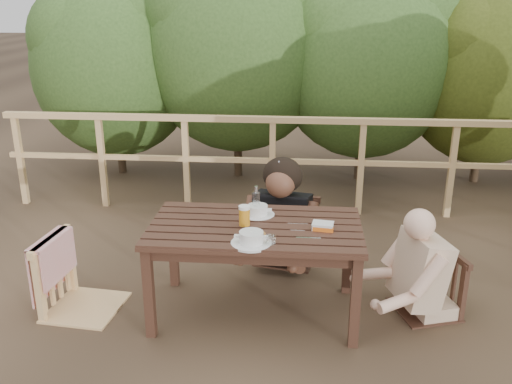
# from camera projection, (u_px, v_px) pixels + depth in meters

# --- Properties ---
(ground) EXTENTS (60.00, 60.00, 0.00)m
(ground) POSITION_uv_depth(u_px,v_px,m) (255.00, 312.00, 4.01)
(ground) COLOR brown
(ground) RESTS_ON ground
(table) EXTENTS (1.44, 0.81, 0.67)m
(table) POSITION_uv_depth(u_px,v_px,m) (255.00, 270.00, 3.90)
(table) COLOR #351F15
(table) RESTS_ON ground
(chair_left) EXTENTS (0.56, 0.56, 1.03)m
(chair_left) POSITION_uv_depth(u_px,v_px,m) (79.00, 244.00, 3.88)
(chair_left) COLOR tan
(chair_left) RESTS_ON ground
(chair_far) EXTENTS (0.57, 0.57, 0.97)m
(chair_far) POSITION_uv_depth(u_px,v_px,m) (287.00, 206.00, 4.66)
(chair_far) COLOR #351F15
(chair_far) RESTS_ON ground
(chair_right) EXTENTS (0.53, 0.53, 0.85)m
(chair_right) POSITION_uv_depth(u_px,v_px,m) (430.00, 257.00, 3.89)
(chair_right) COLOR #351F15
(chair_right) RESTS_ON ground
(woman) EXTENTS (0.72, 0.82, 1.44)m
(woman) POSITION_uv_depth(u_px,v_px,m) (288.00, 178.00, 4.60)
(woman) COLOR black
(woman) RESTS_ON ground
(diner_right) EXTENTS (0.78, 0.70, 1.31)m
(diner_right) POSITION_uv_depth(u_px,v_px,m) (438.00, 227.00, 3.81)
(diner_right) COLOR #D3AF90
(diner_right) RESTS_ON ground
(railing) EXTENTS (5.60, 0.10, 1.01)m
(railing) POSITION_uv_depth(u_px,v_px,m) (272.00, 165.00, 5.72)
(railing) COLOR tan
(railing) RESTS_ON ground
(hedge_row) EXTENTS (6.60, 1.60, 3.80)m
(hedge_row) POSITION_uv_depth(u_px,v_px,m) (315.00, 19.00, 6.35)
(hedge_row) COLOR #324E1F
(hedge_row) RESTS_ON ground
(soup_near) EXTENTS (0.26, 0.26, 0.09)m
(soup_near) POSITION_uv_depth(u_px,v_px,m) (251.00, 238.00, 3.50)
(soup_near) COLOR white
(soup_near) RESTS_ON table
(soup_far) EXTENTS (0.24, 0.24, 0.08)m
(soup_far) POSITION_uv_depth(u_px,v_px,m) (258.00, 211.00, 3.96)
(soup_far) COLOR silver
(soup_far) RESTS_ON table
(bread_roll) EXTENTS (0.11, 0.09, 0.07)m
(bread_roll) POSITION_uv_depth(u_px,v_px,m) (257.00, 235.00, 3.58)
(bread_roll) COLOR #9D6132
(bread_roll) RESTS_ON table
(beer_glass) EXTENTS (0.08, 0.08, 0.15)m
(beer_glass) POSITION_uv_depth(u_px,v_px,m) (244.00, 217.00, 3.76)
(beer_glass) COLOR #C48021
(beer_glass) RESTS_ON table
(bottle) EXTENTS (0.05, 0.05, 0.22)m
(bottle) POSITION_uv_depth(u_px,v_px,m) (256.00, 201.00, 3.94)
(bottle) COLOR silver
(bottle) RESTS_ON table
(tumbler) EXTENTS (0.06, 0.06, 0.07)m
(tumbler) POSITION_uv_depth(u_px,v_px,m) (271.00, 241.00, 3.48)
(tumbler) COLOR silver
(tumbler) RESTS_ON table
(butter_tub) EXTENTS (0.15, 0.12, 0.06)m
(butter_tub) POSITION_uv_depth(u_px,v_px,m) (323.00, 227.00, 3.71)
(butter_tub) COLOR white
(butter_tub) RESTS_ON table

